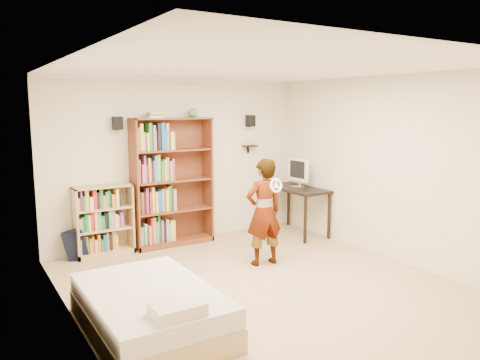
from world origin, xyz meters
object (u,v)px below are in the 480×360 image
at_px(person, 264,212).
at_px(computer_desk, 296,211).
at_px(low_bookshelf, 104,220).
at_px(tall_bookshelf, 173,182).
at_px(daybed, 150,304).

bearing_deg(person, computer_desk, -138.78).
distance_m(low_bookshelf, person, 2.45).
height_order(tall_bookshelf, low_bookshelf, tall_bookshelf).
height_order(low_bookshelf, person, person).
relative_size(tall_bookshelf, daybed, 1.14).
relative_size(low_bookshelf, computer_desk, 0.88).
bearing_deg(computer_desk, low_bookshelf, 170.17).
height_order(low_bookshelf, daybed, low_bookshelf).
xyz_separation_m(computer_desk, person, (-1.44, -1.06, 0.35)).
xyz_separation_m(tall_bookshelf, low_bookshelf, (-1.12, 0.03, -0.50)).
bearing_deg(tall_bookshelf, daybed, -118.18).
bearing_deg(computer_desk, daybed, -149.19).
bearing_deg(low_bookshelf, computer_desk, -9.83).
bearing_deg(computer_desk, tall_bookshelf, 165.94).
bearing_deg(low_bookshelf, daybed, -96.37).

